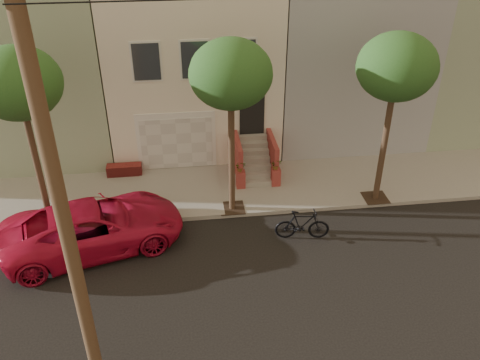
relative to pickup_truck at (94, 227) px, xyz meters
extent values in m
plane|color=black|center=(3.73, -2.45, -0.81)|extent=(90.00, 90.00, 0.00)
cube|color=gray|center=(3.73, 2.90, -0.74)|extent=(40.00, 3.70, 0.15)
cube|color=beige|center=(3.73, 8.75, 2.84)|extent=(7.00, 8.00, 7.00)
cube|color=gray|center=(-3.07, 8.75, 2.84)|extent=(6.50, 8.00, 7.00)
cube|color=#9B9DA3|center=(10.53, 8.75, 2.84)|extent=(6.50, 8.00, 7.00)
cube|color=gray|center=(17.03, 8.75, 2.84)|extent=(6.50, 8.00, 7.00)
cube|color=silver|center=(2.83, 4.77, 0.59)|extent=(3.20, 0.12, 2.50)
cube|color=silver|center=(2.83, 4.71, 0.49)|extent=(2.90, 0.06, 2.20)
cube|color=gray|center=(2.83, 2.90, -0.65)|extent=(3.20, 3.70, 0.02)
cube|color=maroon|center=(0.63, 4.45, -0.44)|extent=(1.40, 0.45, 0.44)
cube|color=black|center=(5.93, 4.72, 1.74)|extent=(1.00, 0.06, 2.00)
cube|color=#3F4751|center=(1.93, 4.72, 3.94)|extent=(1.00, 0.06, 1.40)
cube|color=silver|center=(1.93, 4.74, 3.94)|extent=(1.15, 0.05, 1.55)
cube|color=#3F4751|center=(3.73, 4.72, 3.94)|extent=(1.00, 0.06, 1.40)
cube|color=silver|center=(3.73, 4.74, 3.94)|extent=(1.15, 0.05, 1.55)
cube|color=#3F4751|center=(5.53, 4.72, 3.94)|extent=(1.00, 0.06, 1.40)
cube|color=silver|center=(5.53, 4.74, 3.94)|extent=(1.15, 0.05, 1.55)
cube|color=gray|center=(5.93, 2.93, -0.56)|extent=(1.20, 0.28, 0.20)
cube|color=gray|center=(5.93, 3.21, -0.36)|extent=(1.20, 0.28, 0.20)
cube|color=gray|center=(5.93, 3.49, -0.16)|extent=(1.20, 0.28, 0.20)
cube|color=gray|center=(5.93, 3.77, 0.04)|extent=(1.20, 0.28, 0.20)
cube|color=gray|center=(5.93, 4.05, 0.24)|extent=(1.20, 0.28, 0.20)
cube|color=gray|center=(5.93, 4.33, 0.44)|extent=(1.20, 0.28, 0.20)
cube|color=gray|center=(5.93, 4.61, 0.64)|extent=(1.20, 0.28, 0.20)
cube|color=maroon|center=(5.23, 3.77, 0.14)|extent=(0.18, 1.96, 1.60)
cube|color=maroon|center=(6.63, 3.77, 0.14)|extent=(0.18, 1.96, 1.60)
cube|color=maroon|center=(5.23, 2.89, -0.31)|extent=(0.35, 0.35, 0.70)
imported|color=#1B4B1B|center=(5.23, 2.89, 0.26)|extent=(0.40, 0.35, 0.45)
cube|color=maroon|center=(6.63, 2.89, -0.31)|extent=(0.35, 0.35, 0.70)
imported|color=#1B4B1B|center=(6.63, 2.89, 0.26)|extent=(0.41, 0.35, 0.45)
cube|color=#2D2116|center=(-1.77, 1.45, -0.66)|extent=(0.90, 0.90, 0.02)
cylinder|color=#342417|center=(-1.77, 1.45, 1.44)|extent=(0.22, 0.22, 4.20)
ellipsoid|color=#1B4B1B|center=(-1.77, 1.45, 4.49)|extent=(2.70, 2.57, 2.29)
cube|color=#2D2116|center=(4.73, 1.45, -0.66)|extent=(0.90, 0.90, 0.02)
cylinder|color=#342417|center=(4.73, 1.45, 1.44)|extent=(0.22, 0.22, 4.20)
ellipsoid|color=#1B4B1B|center=(4.73, 1.45, 4.49)|extent=(2.70, 2.57, 2.29)
cube|color=#2D2116|center=(10.23, 1.45, -0.66)|extent=(0.90, 0.90, 0.02)
cylinder|color=#342417|center=(10.23, 1.45, 1.44)|extent=(0.22, 0.22, 4.20)
ellipsoid|color=#1B4B1B|center=(10.23, 1.45, 4.49)|extent=(2.70, 2.57, 2.29)
cylinder|color=#402E1D|center=(0.73, -5.65, 4.19)|extent=(0.30, 0.30, 10.00)
imported|color=#BB1133|center=(0.00, 0.00, 0.00)|extent=(6.33, 4.12, 1.62)
imported|color=black|center=(6.92, -0.43, -0.25)|extent=(1.90, 0.75, 1.11)
camera|label=1|loc=(3.09, -13.81, 9.86)|focal=37.65mm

